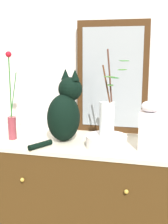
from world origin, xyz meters
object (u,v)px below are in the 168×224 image
at_px(mirror_leaning, 112,78).
at_px(jar_lidded_porcelain, 150,126).
at_px(sideboard, 84,200).
at_px(bowl_porcelain, 106,141).
at_px(cat_sitting, 65,111).
at_px(vase_slim_green, 12,118).
at_px(vase_glass_clear, 107,116).

height_order(mirror_leaning, jar_lidded_porcelain, mirror_leaning).
xyz_separation_m(sideboard, bowl_porcelain, (0.16, -0.10, 0.44)).
xyz_separation_m(cat_sitting, vase_slim_green, (-0.33, -0.06, -0.05)).
distance_m(sideboard, mirror_leaning, 0.82).
height_order(mirror_leaning, vase_slim_green, mirror_leaning).
distance_m(sideboard, jar_lidded_porcelain, 0.67).
height_order(vase_slim_green, jar_lidded_porcelain, vase_slim_green).
relative_size(mirror_leaning, bowl_porcelain, 3.14).
bearing_deg(sideboard, mirror_leaning, 61.08).
height_order(vase_slim_green, vase_glass_clear, vase_glass_clear).
relative_size(sideboard, mirror_leaning, 1.81).
distance_m(vase_slim_green, bowl_porcelain, 0.61).
xyz_separation_m(vase_slim_green, vase_glass_clear, (0.60, -0.02, 0.05)).
bearing_deg(sideboard, vase_slim_green, -169.61).
relative_size(vase_slim_green, bowl_porcelain, 2.30).
xyz_separation_m(vase_glass_clear, jar_lidded_porcelain, (0.24, 0.02, -0.05)).
relative_size(cat_sitting, vase_glass_clear, 0.90).
height_order(cat_sitting, vase_slim_green, vase_slim_green).
bearing_deg(jar_lidded_porcelain, mirror_leaning, 130.03).
bearing_deg(cat_sitting, vase_glass_clear, -15.00).
bearing_deg(vase_slim_green, vase_glass_clear, -1.65).
relative_size(sideboard, vase_slim_green, 2.47).
distance_m(sideboard, vase_slim_green, 0.70).
relative_size(bowl_porcelain, vase_glass_clear, 0.49).
xyz_separation_m(mirror_leaning, jar_lidded_porcelain, (0.26, -0.31, -0.24)).
bearing_deg(vase_slim_green, sideboard, 10.39).
distance_m(cat_sitting, vase_glass_clear, 0.28).
relative_size(vase_slim_green, vase_glass_clear, 1.12).
xyz_separation_m(mirror_leaning, vase_slim_green, (-0.58, -0.32, -0.24)).
relative_size(vase_glass_clear, jar_lidded_porcelain, 1.61).
xyz_separation_m(sideboard, vase_glass_clear, (0.16, -0.10, 0.59)).
bearing_deg(mirror_leaning, vase_glass_clear, -85.16).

